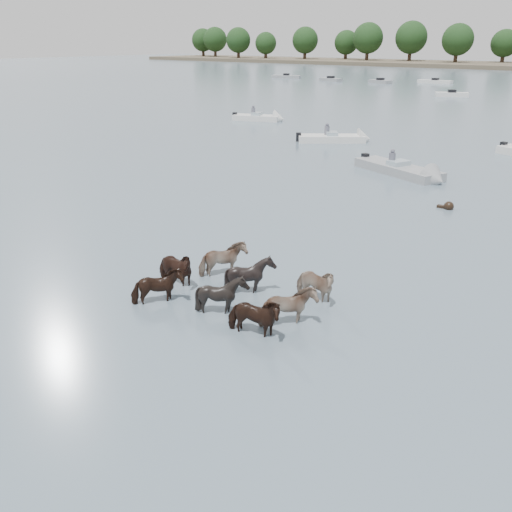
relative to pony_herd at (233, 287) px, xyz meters
The scene contains 8 objects.
ground 1.52m from the pony_herd, 125.04° to the right, with size 400.00×400.00×0.00m, color #4B5C6B.
shoreline 164.81m from the pony_herd, 115.45° to the left, with size 160.00×30.00×1.00m, color #4C4233.
pony_herd is the anchor object (origin of this frame).
swimming_pony 12.92m from the pony_herd, 82.93° to the left, with size 0.72×0.44×0.44m.
motorboat_a 27.01m from the pony_herd, 112.78° to the left, with size 5.14×4.41×1.92m.
motorboat_b 17.73m from the pony_herd, 97.36° to the left, with size 6.12×3.74×1.92m.
motorboat_f 37.23m from the pony_herd, 125.35° to the left, with size 4.95×3.17×1.92m.
treeline 166.31m from the pony_herd, 115.83° to the left, with size 147.48×22.15×11.87m.
Camera 1 is at (9.90, -9.57, 6.96)m, focal length 38.63 mm.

